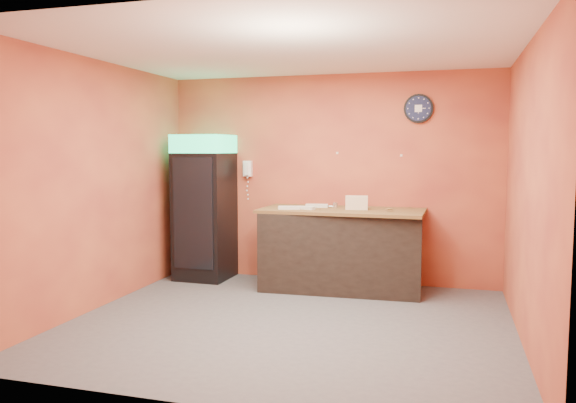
% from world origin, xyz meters
% --- Properties ---
extents(floor, '(4.50, 4.50, 0.00)m').
position_xyz_m(floor, '(0.00, 0.00, 0.00)').
color(floor, '#47474C').
rests_on(floor, ground).
extents(back_wall, '(4.50, 0.02, 2.80)m').
position_xyz_m(back_wall, '(0.00, 2.00, 1.40)').
color(back_wall, '#CF663A').
rests_on(back_wall, floor).
extents(left_wall, '(0.02, 4.00, 2.80)m').
position_xyz_m(left_wall, '(-2.25, 0.00, 1.40)').
color(left_wall, '#CF663A').
rests_on(left_wall, floor).
extents(right_wall, '(0.02, 4.00, 2.80)m').
position_xyz_m(right_wall, '(2.25, 0.00, 1.40)').
color(right_wall, '#CF663A').
rests_on(right_wall, floor).
extents(ceiling, '(4.50, 4.00, 0.02)m').
position_xyz_m(ceiling, '(0.00, 0.00, 2.80)').
color(ceiling, white).
rests_on(ceiling, back_wall).
extents(beverage_cooler, '(0.71, 0.73, 2.00)m').
position_xyz_m(beverage_cooler, '(-1.70, 1.61, 0.98)').
color(beverage_cooler, black).
rests_on(beverage_cooler, floor).
extents(prep_counter, '(2.04, 0.97, 1.00)m').
position_xyz_m(prep_counter, '(0.25, 1.56, 0.50)').
color(prep_counter, black).
rests_on(prep_counter, floor).
extents(wall_clock, '(0.37, 0.06, 0.37)m').
position_xyz_m(wall_clock, '(1.16, 1.97, 2.32)').
color(wall_clock, black).
rests_on(wall_clock, back_wall).
extents(wall_phone, '(0.12, 0.10, 0.22)m').
position_xyz_m(wall_phone, '(-1.17, 1.95, 1.53)').
color(wall_phone, white).
rests_on(wall_phone, back_wall).
extents(butcher_paper, '(2.08, 1.01, 0.04)m').
position_xyz_m(butcher_paper, '(0.25, 1.56, 1.02)').
color(butcher_paper, brown).
rests_on(butcher_paper, prep_counter).
extents(sub_roll_stack, '(0.29, 0.13, 0.18)m').
position_xyz_m(sub_roll_stack, '(0.45, 1.51, 1.13)').
color(sub_roll_stack, beige).
rests_on(sub_roll_stack, butcher_paper).
extents(wrapped_sandwich_left, '(0.29, 0.17, 0.04)m').
position_xyz_m(wrapped_sandwich_left, '(-0.39, 1.34, 1.06)').
color(wrapped_sandwich_left, silver).
rests_on(wrapped_sandwich_left, butcher_paper).
extents(wrapped_sandwich_mid, '(0.27, 0.16, 0.04)m').
position_xyz_m(wrapped_sandwich_mid, '(-0.19, 1.39, 1.06)').
color(wrapped_sandwich_mid, silver).
rests_on(wrapped_sandwich_mid, butcher_paper).
extents(wrapped_sandwich_right, '(0.30, 0.16, 0.04)m').
position_xyz_m(wrapped_sandwich_right, '(-0.10, 1.67, 1.06)').
color(wrapped_sandwich_right, silver).
rests_on(wrapped_sandwich_right, butcher_paper).
extents(kitchen_tool, '(0.07, 0.07, 0.07)m').
position_xyz_m(kitchen_tool, '(0.14, 1.71, 1.07)').
color(kitchen_tool, silver).
rests_on(kitchen_tool, butcher_paper).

